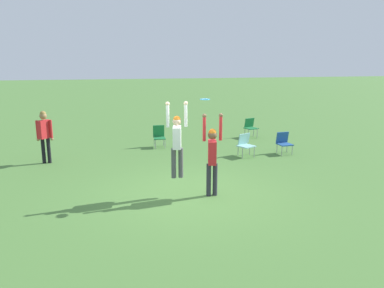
# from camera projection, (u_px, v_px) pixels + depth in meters

# --- Properties ---
(ground_plane) EXTENTS (120.00, 120.00, 0.00)m
(ground_plane) POSITION_uv_depth(u_px,v_px,m) (190.00, 194.00, 9.78)
(ground_plane) COLOR #4C7A38
(person_jumping) EXTENTS (0.56, 0.44, 1.95)m
(person_jumping) POSITION_uv_depth(u_px,v_px,m) (177.00, 139.00, 9.37)
(person_jumping) COLOR #4C4C51
(person_jumping) RESTS_ON ground_plane
(person_defending) EXTENTS (0.53, 0.41, 2.14)m
(person_defending) POSITION_uv_depth(u_px,v_px,m) (212.00, 153.00, 9.45)
(person_defending) COLOR #2D2D38
(person_defending) RESTS_ON ground_plane
(frisbee) EXTENTS (0.25, 0.25, 0.02)m
(frisbee) POSITION_uv_depth(u_px,v_px,m) (205.00, 99.00, 9.15)
(frisbee) COLOR #2D9EDB
(camping_chair_0) EXTENTS (0.52, 0.56, 0.80)m
(camping_chair_0) POSITION_uv_depth(u_px,v_px,m) (284.00, 141.00, 13.93)
(camping_chair_0) COLOR gray
(camping_chair_0) RESTS_ON ground_plane
(camping_chair_1) EXTENTS (0.70, 0.76, 0.81)m
(camping_chair_1) POSITION_uv_depth(u_px,v_px,m) (245.00, 143.00, 13.57)
(camping_chair_1) COLOR gray
(camping_chair_1) RESTS_ON ground_plane
(camping_chair_2) EXTENTS (0.48, 0.52, 0.87)m
(camping_chair_2) POSITION_uv_depth(u_px,v_px,m) (159.00, 135.00, 14.99)
(camping_chair_2) COLOR gray
(camping_chair_2) RESTS_ON ground_plane
(camping_chair_3) EXTENTS (0.63, 0.68, 0.85)m
(camping_chair_3) POSITION_uv_depth(u_px,v_px,m) (250.00, 126.00, 16.84)
(camping_chair_3) COLOR gray
(camping_chair_3) RESTS_ON ground_plane
(person_spectator_near) EXTENTS (0.54, 0.42, 1.78)m
(person_spectator_near) POSITION_uv_depth(u_px,v_px,m) (44.00, 132.00, 12.49)
(person_spectator_near) COLOR black
(person_spectator_near) RESTS_ON ground_plane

